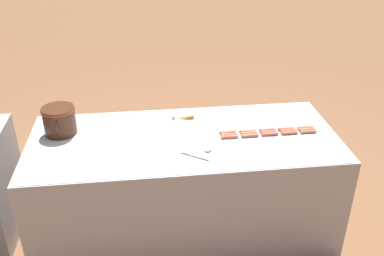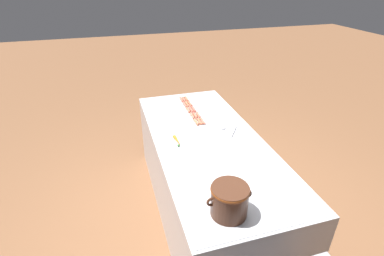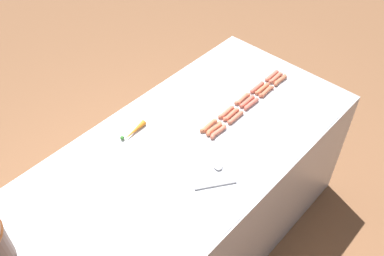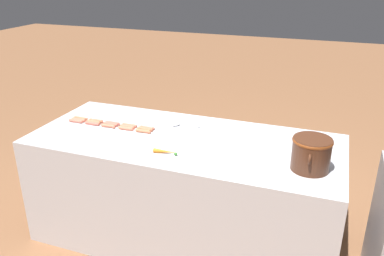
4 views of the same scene
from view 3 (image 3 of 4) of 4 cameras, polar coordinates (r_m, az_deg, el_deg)
ground_plane at (r=3.05m, az=-2.47°, el=-15.61°), size 20.00×20.00×0.00m
griddle_counter at (r=2.67m, az=-2.77°, el=-10.84°), size 1.02×2.38×0.90m
hot_dog_0 at (r=2.85m, az=11.60°, el=6.23°), size 0.03×0.14×0.03m
hot_dog_1 at (r=2.74m, az=9.81°, el=4.79°), size 0.03×0.14×0.03m
hot_dog_2 at (r=2.64m, az=7.85°, el=3.18°), size 0.03×0.14×0.03m
hot_dog_3 at (r=2.54m, az=5.79°, el=1.39°), size 0.03×0.14×0.03m
hot_dog_4 at (r=2.45m, az=3.50°, el=-0.48°), size 0.03×0.14×0.03m
hot_dog_5 at (r=2.86m, az=11.02°, el=6.53°), size 0.03×0.14×0.03m
hot_dog_6 at (r=2.76m, az=9.27°, el=5.15°), size 0.03×0.14×0.03m
hot_dog_7 at (r=2.65m, az=7.31°, el=3.51°), size 0.03×0.14×0.03m
hot_dog_8 at (r=2.55m, az=5.20°, el=1.79°), size 0.03×0.14×0.03m
hot_dog_9 at (r=2.46m, az=2.92°, el=-0.08°), size 0.03×0.14×0.03m
hot_dog_10 at (r=2.87m, az=10.52°, el=6.83°), size 0.03×0.14×0.03m
hot_dog_11 at (r=2.76m, az=8.62°, el=5.36°), size 0.03×0.14×0.03m
hot_dog_12 at (r=2.67m, az=6.69°, el=3.85°), size 0.04×0.14×0.03m
hot_dog_13 at (r=2.57m, az=4.55°, el=2.10°), size 0.03×0.14×0.03m
hot_dog_14 at (r=2.48m, az=2.21°, el=0.30°), size 0.03×0.14×0.03m
serving_spoon at (r=2.26m, az=3.34°, el=-5.83°), size 0.19×0.24×0.02m
carrot at (r=2.46m, az=-7.71°, el=-0.41°), size 0.05×0.18×0.03m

